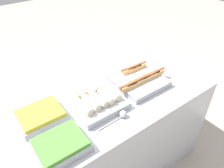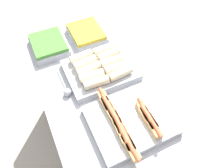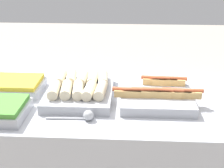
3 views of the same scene
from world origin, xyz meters
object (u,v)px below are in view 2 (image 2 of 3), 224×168
(tray_wraps, at_px, (101,68))
(tray_side_back, at_px, (87,34))
(tray_hotdogs, at_px, (129,121))
(tray_side_front, at_px, (49,45))
(serving_spoon_near, at_px, (67,91))

(tray_wraps, height_order, tray_side_back, tray_wraps)
(tray_hotdogs, distance_m, tray_side_back, 0.79)
(tray_side_front, distance_m, serving_spoon_near, 0.44)
(tray_side_back, bearing_deg, serving_spoon_near, -34.72)
(tray_side_front, bearing_deg, serving_spoon_near, -1.34)
(tray_hotdogs, relative_size, tray_wraps, 1.04)
(tray_side_back, height_order, serving_spoon_near, tray_side_back)
(serving_spoon_near, bearing_deg, tray_hotdogs, 35.00)
(tray_side_front, distance_m, tray_side_back, 0.29)
(tray_side_back, xyz_separation_m, serving_spoon_near, (0.44, -0.30, -0.01))
(tray_hotdogs, bearing_deg, tray_side_front, -163.26)
(tray_side_front, height_order, tray_side_back, same)
(tray_wraps, xyz_separation_m, serving_spoon_near, (0.06, -0.26, -0.02))
(tray_side_front, height_order, serving_spoon_near, tray_side_front)
(tray_wraps, bearing_deg, tray_side_back, 173.03)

